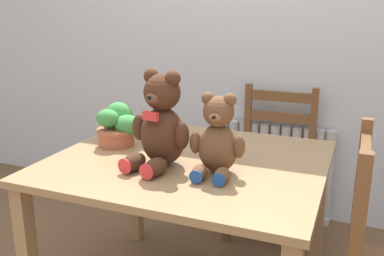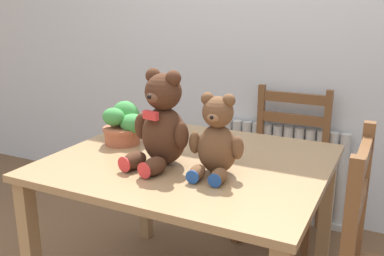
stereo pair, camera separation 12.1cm
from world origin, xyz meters
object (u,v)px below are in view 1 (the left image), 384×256
object	(u,v)px
teddy_bear_right	(217,139)
wooden_chair_behind	(273,161)
potted_plant	(118,126)
teddy_bear_left	(161,125)

from	to	relation	value
teddy_bear_right	wooden_chair_behind	bearing A→B (deg)	-95.34
wooden_chair_behind	teddy_bear_right	distance (m)	1.06
wooden_chair_behind	potted_plant	size ratio (longest dim) A/B	4.17
wooden_chair_behind	teddy_bear_right	bearing A→B (deg)	88.06
wooden_chair_behind	teddy_bear_left	bearing A→B (deg)	74.47
teddy_bear_left	wooden_chair_behind	bearing A→B (deg)	-94.92
teddy_bear_left	teddy_bear_right	xyz separation A→B (m)	(0.24, 0.00, -0.03)
wooden_chair_behind	potted_plant	xyz separation A→B (m)	(-0.58, -0.81, 0.37)
teddy_bear_left	teddy_bear_right	world-z (taller)	teddy_bear_left
teddy_bear_left	potted_plant	world-z (taller)	teddy_bear_left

